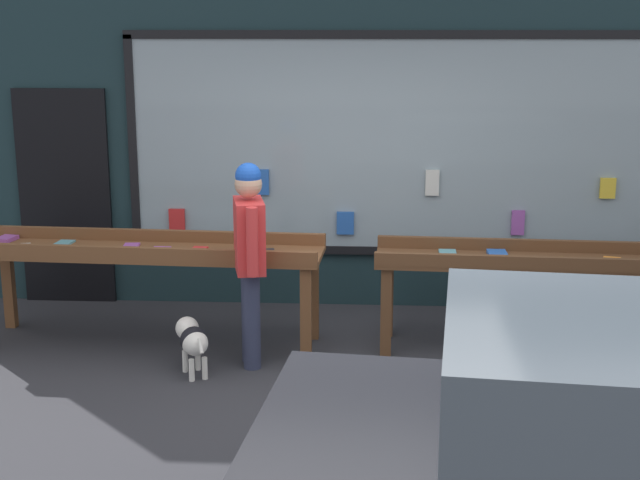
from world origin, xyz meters
The scene contains 6 objects.
ground_plane centered at (0.00, 0.00, 0.00)m, with size 40.00×40.00×0.00m, color #2D2D33.
shopfront_facade centered at (0.02, 2.39, 1.66)m, with size 8.90×0.29×3.36m.
display_table_left centered at (-1.71, 1.11, 0.76)m, with size 3.00×0.84×0.93m.
display_table_right centered at (1.71, 1.11, 0.73)m, with size 3.00×0.79×0.89m.
person_browsing centered at (-0.77, 0.66, 0.96)m, with size 0.31×0.64×1.65m.
small_dog centered at (-1.20, 0.43, 0.28)m, with size 0.35×0.51×0.42m.
Camera 1 is at (0.19, -6.09, 2.67)m, focal length 50.00 mm.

